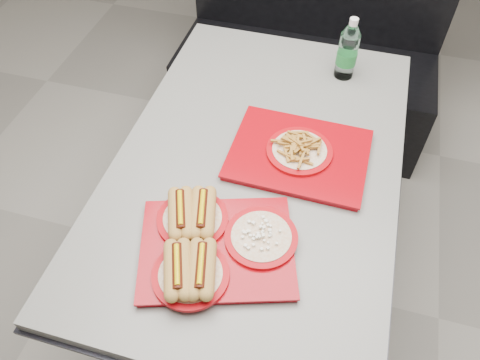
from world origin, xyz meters
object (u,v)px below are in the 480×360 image
(booth_bench, at_px, (307,56))
(tray_far, at_px, (299,152))
(diner_table, at_px, (257,191))
(water_bottle, at_px, (348,52))
(tray_near, at_px, (210,244))

(booth_bench, distance_m, tray_far, 1.12)
(diner_table, relative_size, water_bottle, 5.94)
(booth_bench, distance_m, tray_near, 1.51)
(tray_near, bearing_deg, water_bottle, 74.24)
(water_bottle, bearing_deg, booth_bench, 109.41)
(tray_far, bearing_deg, water_bottle, 80.16)
(diner_table, relative_size, tray_far, 3.21)
(booth_bench, height_order, water_bottle, booth_bench)
(booth_bench, xyz_separation_m, water_bottle, (0.21, -0.58, 0.45))
(diner_table, relative_size, tray_near, 2.86)
(booth_bench, height_order, tray_near, booth_bench)
(booth_bench, bearing_deg, water_bottle, -70.59)
(diner_table, relative_size, booth_bench, 1.05)
(diner_table, height_order, booth_bench, booth_bench)
(booth_bench, bearing_deg, diner_table, -90.00)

